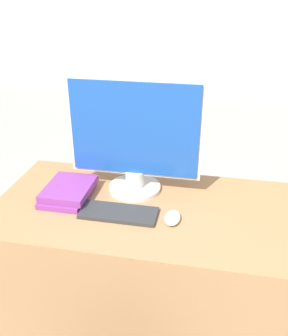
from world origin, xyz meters
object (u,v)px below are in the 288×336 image
(mouse, at_px, (172,218))
(book_stack, at_px, (68,191))
(monitor, at_px, (134,138))
(keyboard, at_px, (119,213))

(mouse, height_order, book_stack, book_stack)
(monitor, relative_size, keyboard, 1.84)
(keyboard, bearing_deg, book_stack, 159.24)
(monitor, distance_m, keyboard, 0.34)
(keyboard, height_order, book_stack, book_stack)
(mouse, relative_size, book_stack, 0.42)
(keyboard, bearing_deg, mouse, -0.16)
(keyboard, xyz_separation_m, book_stack, (-0.26, 0.10, 0.02))
(keyboard, relative_size, book_stack, 1.23)
(keyboard, distance_m, mouse, 0.23)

